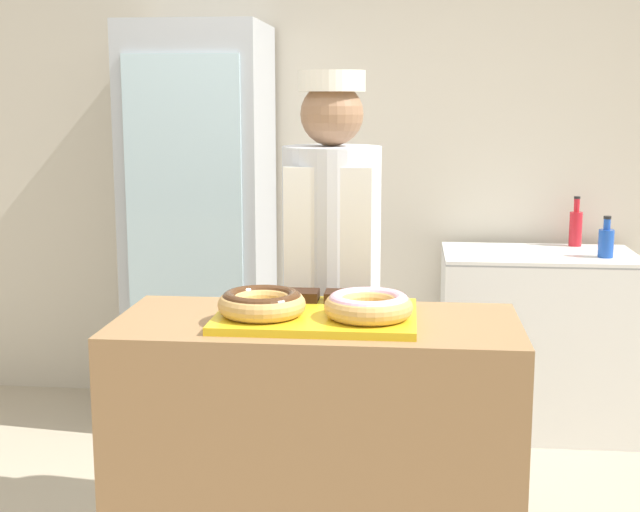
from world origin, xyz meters
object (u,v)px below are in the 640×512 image
Objects in this scene: chest_freezer at (536,340)px; brownie_back_right at (340,296)px; bottle_red at (576,227)px; donut_light_glaze at (368,305)px; bottle_blue at (606,242)px; beverage_fridge at (201,227)px; baker_person at (331,294)px; serving_tray at (317,316)px; donut_chocolate_glaze at (262,302)px; brownie_back_left at (304,295)px.

brownie_back_right is at bearing -118.24° from chest_freezer.
brownie_back_right is at bearing -120.30° from bottle_red.
chest_freezer is (0.75, 1.80, -0.59)m from donut_light_glaze.
bottle_blue is (1.04, 1.70, -0.07)m from donut_light_glaze.
bottle_blue is (1.14, 1.49, -0.04)m from brownie_back_right.
bottle_red is at bearing 6.99° from beverage_fridge.
baker_person reaches higher than donut_light_glaze.
serving_tray is 2.04m from chest_freezer.
donut_light_glaze reaches higher than serving_tray.
baker_person is at bearing 90.67° from serving_tray.
chest_freezer is at bearing 59.24° from donut_chocolate_glaze.
baker_person is at bearing 104.74° from donut_light_glaze.
donut_chocolate_glaze is 0.13× the size of beverage_fridge.
donut_chocolate_glaze is at bearing 180.00° from donut_light_glaze.
donut_light_glaze is at bearing -62.62° from beverage_fridge.
donut_light_glaze is at bearing -112.68° from chest_freezer.
bottle_red is (1.06, 1.81, -0.02)m from brownie_back_right.
baker_person reaches higher than brownie_back_left.
serving_tray is 2.28× the size of donut_chocolate_glaze.
bottle_red is (1.89, 0.23, -0.01)m from beverage_fridge.
bottle_red is at bearing 57.75° from donut_chocolate_glaze.
bottle_red is (1.12, 1.97, 0.01)m from serving_tray.
donut_light_glaze is 2.02m from beverage_fridge.
donut_chocolate_glaze is 1.00× the size of donut_light_glaze.
brownie_back_left is (-0.06, 0.16, 0.03)m from serving_tray.
bottle_red is (1.28, 2.02, -0.04)m from donut_chocolate_glaze.
donut_chocolate_glaze is at bearing -103.59° from baker_person.
baker_person reaches higher than brownie_back_right.
beverage_fridge reaches higher than baker_person.
brownie_back_right is 0.06× the size of baker_person.
donut_light_glaze is 0.15× the size of baker_person.
donut_chocolate_glaze is at bearing -71.22° from beverage_fridge.
donut_light_glaze is (0.32, 0.00, 0.00)m from donut_chocolate_glaze.
bottle_blue is (1.36, 1.70, -0.07)m from donut_chocolate_glaze.
donut_light_glaze is at bearing -44.11° from brownie_back_left.
brownie_back_right is 0.38× the size of bottle_red.
bottle_blue is at bearing 58.50° from donut_light_glaze.
serving_tray is 0.17m from brownie_back_right.
donut_chocolate_glaze is at bearing -128.67° from bottle_blue.
brownie_back_right is at bearing 69.52° from serving_tray.
donut_chocolate_glaze is at bearing -135.89° from brownie_back_right.
bottle_red reaches higher than donut_chocolate_glaze.
baker_person is (0.15, 0.63, -0.11)m from donut_chocolate_glaze.
beverage_fridge reaches higher than brownie_back_left.
baker_person is at bearing 98.82° from brownie_back_right.
brownie_back_left is 0.43m from baker_person.
beverage_fridge reaches higher than bottle_red.
beverage_fridge is at bearing 177.35° from bottle_blue.
chest_freezer is at bearing 61.76° from brownie_back_right.
donut_light_glaze reaches higher than brownie_back_right.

